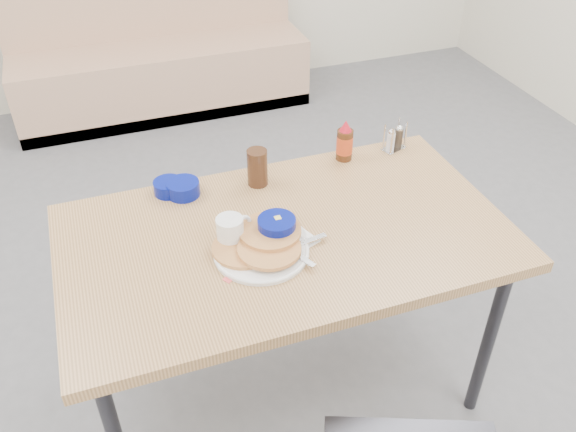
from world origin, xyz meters
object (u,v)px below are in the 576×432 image
object	(u,v)px
pancake_plate	(261,247)
amber_tumbler	(257,167)
creamer_bowl	(168,187)
butter_bowl	(183,189)
coffee_mug	(231,231)
grits_setting	(277,231)
dining_table	(286,247)
condiment_caddy	(394,140)
booth_bench	(159,56)
syrup_bottle	(345,143)

from	to	relation	value
pancake_plate	amber_tumbler	distance (m)	0.37
creamer_bowl	butter_bowl	size ratio (longest dim) A/B	0.91
coffee_mug	grits_setting	size ratio (longest dim) A/B	0.45
dining_table	amber_tumbler	distance (m)	0.32
grits_setting	condiment_caddy	bearing A→B (deg)	31.64
dining_table	pancake_plate	xyz separation A→B (m)	(-0.10, -0.06, 0.08)
coffee_mug	dining_table	bearing A→B (deg)	-2.36
booth_bench	pancake_plate	world-z (taller)	booth_bench
amber_tumbler	coffee_mug	bearing A→B (deg)	-121.26
dining_table	amber_tumbler	size ratio (longest dim) A/B	10.59
butter_bowl	dining_table	bearing A→B (deg)	-50.35
creamer_bowl	syrup_bottle	distance (m)	0.65
condiment_caddy	booth_bench	bearing A→B (deg)	84.21
coffee_mug	creamer_bowl	world-z (taller)	coffee_mug
dining_table	booth_bench	bearing A→B (deg)	90.00
coffee_mug	creamer_bowl	xyz separation A→B (m)	(-0.13, 0.33, -0.03)
booth_bench	butter_bowl	distance (m)	2.28
pancake_plate	grits_setting	bearing A→B (deg)	31.77
booth_bench	creamer_bowl	bearing A→B (deg)	-97.87
coffee_mug	pancake_plate	bearing A→B (deg)	-44.98
syrup_bottle	butter_bowl	bearing A→B (deg)	-177.31
dining_table	grits_setting	distance (m)	0.11
pancake_plate	condiment_caddy	bearing A→B (deg)	31.66
amber_tumbler	syrup_bottle	xyz separation A→B (m)	(0.35, 0.05, 0.00)
butter_bowl	amber_tumbler	size ratio (longest dim) A/B	0.84
pancake_plate	butter_bowl	bearing A→B (deg)	112.65
pancake_plate	grits_setting	world-z (taller)	grits_setting
dining_table	pancake_plate	world-z (taller)	pancake_plate
booth_bench	butter_bowl	size ratio (longest dim) A/B	17.07
booth_bench	condiment_caddy	size ratio (longest dim) A/B	17.29
condiment_caddy	syrup_bottle	world-z (taller)	syrup_bottle
booth_bench	creamer_bowl	distance (m)	2.26
condiment_caddy	amber_tumbler	bearing A→B (deg)	165.12
creamer_bowl	grits_setting	bearing A→B (deg)	-53.92
grits_setting	creamer_bowl	size ratio (longest dim) A/B	2.65
condiment_caddy	pancake_plate	bearing A→B (deg)	-168.32
coffee_mug	butter_bowl	xyz separation A→B (m)	(-0.09, 0.30, -0.02)
coffee_mug	amber_tumbler	distance (m)	0.33
grits_setting	condiment_caddy	xyz separation A→B (m)	(0.59, 0.36, 0.00)
grits_setting	syrup_bottle	world-z (taller)	syrup_bottle
dining_table	syrup_bottle	world-z (taller)	syrup_bottle
butter_bowl	condiment_caddy	bearing A→B (deg)	2.01
pancake_plate	butter_bowl	xyz separation A→B (m)	(-0.16, 0.38, 0.00)
pancake_plate	grits_setting	size ratio (longest dim) A/B	1.07
coffee_mug	creamer_bowl	distance (m)	0.36
pancake_plate	coffee_mug	distance (m)	0.10
booth_bench	creamer_bowl	size ratio (longest dim) A/B	18.85
booth_bench	pancake_plate	xyz separation A→B (m)	(-0.10, -2.60, 0.43)
syrup_bottle	creamer_bowl	bearing A→B (deg)	-180.00
dining_table	condiment_caddy	bearing A→B (deg)	31.52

